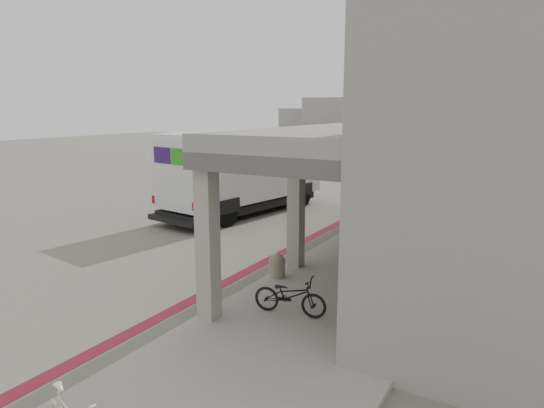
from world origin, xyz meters
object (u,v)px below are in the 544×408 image
Objects in this scene: bench at (373,311)px; utility_cabinet at (400,239)px; fedex_truck at (243,170)px; bicycle_black at (290,295)px.

utility_cabinet reaches higher than bench.
bicycle_black is (6.87, -8.61, -1.35)m from fedex_truck.
bicycle_black is (-0.79, -5.69, -0.03)m from utility_cabinet.
fedex_truck is 9.47× the size of utility_cabinet.
bench is 1.02× the size of bicycle_black.
fedex_truck is 5.30× the size of bicycle_black.
fedex_truck is 11.09m from bicycle_black.
bench is at bearing -34.72° from fedex_truck.
bench is 5.31m from utility_cabinet.
fedex_truck reaches higher than bench.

